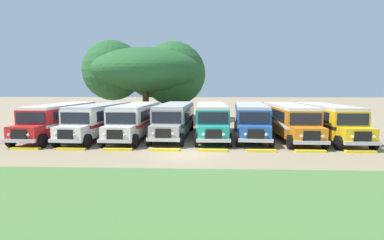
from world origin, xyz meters
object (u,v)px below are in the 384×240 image
at_px(parked_bus_slot_0, 61,118).
at_px(parked_bus_slot_2, 136,119).
at_px(parked_bus_slot_4, 211,118).
at_px(parked_bus_slot_6, 289,119).
at_px(parked_bus_slot_1, 100,119).
at_px(parked_bus_slot_3, 175,118).
at_px(parked_bus_slot_5, 251,118).
at_px(broad_shade_tree, 148,72).
at_px(parked_bus_slot_7, 327,120).

height_order(parked_bus_slot_0, parked_bus_slot_2, same).
bearing_deg(parked_bus_slot_4, parked_bus_slot_6, 85.09).
height_order(parked_bus_slot_1, parked_bus_slot_2, same).
distance_m(parked_bus_slot_3, parked_bus_slot_6, 9.83).
bearing_deg(parked_bus_slot_3, parked_bus_slot_5, 92.25).
xyz_separation_m(parked_bus_slot_2, parked_bus_slot_6, (13.10, 0.04, 0.00)).
distance_m(parked_bus_slot_2, broad_shade_tree, 14.20).
height_order(parked_bus_slot_1, parked_bus_slot_7, same).
height_order(parked_bus_slot_3, parked_bus_slot_6, same).
distance_m(parked_bus_slot_0, parked_bus_slot_5, 16.57).
bearing_deg(parked_bus_slot_6, parked_bus_slot_0, -89.36).
bearing_deg(parked_bus_slot_5, broad_shade_tree, -133.73).
relative_size(parked_bus_slot_1, parked_bus_slot_5, 1.00).
bearing_deg(parked_bus_slot_6, parked_bus_slot_1, -89.50).
xyz_separation_m(parked_bus_slot_2, parked_bus_slot_3, (3.29, 0.68, 0.00)).
height_order(parked_bus_slot_2, parked_bus_slot_7, same).
relative_size(parked_bus_slot_3, parked_bus_slot_6, 1.00).
distance_m(parked_bus_slot_1, parked_bus_slot_7, 19.36).
bearing_deg(parked_bus_slot_7, parked_bus_slot_2, -91.88).
height_order(parked_bus_slot_0, parked_bus_slot_4, same).
bearing_deg(parked_bus_slot_3, broad_shade_tree, -157.10).
xyz_separation_m(parked_bus_slot_2, broad_shade_tree, (-1.42, 13.33, 4.68)).
distance_m(parked_bus_slot_2, parked_bus_slot_5, 9.95).
height_order(parked_bus_slot_2, parked_bus_slot_3, same).
distance_m(parked_bus_slot_2, parked_bus_slot_6, 13.10).
xyz_separation_m(parked_bus_slot_3, parked_bus_slot_4, (3.21, -0.14, 0.00)).
relative_size(parked_bus_slot_3, parked_bus_slot_5, 0.99).
xyz_separation_m(parked_bus_slot_5, parked_bus_slot_7, (6.26, -0.74, 0.00)).
bearing_deg(parked_bus_slot_7, parked_bus_slot_6, -94.01).
bearing_deg(parked_bus_slot_1, broad_shade_tree, 177.14).
height_order(parked_bus_slot_1, parked_bus_slot_6, same).
distance_m(parked_bus_slot_5, parked_bus_slot_6, 3.22).
relative_size(parked_bus_slot_6, parked_bus_slot_7, 1.00).
bearing_deg(parked_bus_slot_1, parked_bus_slot_6, 95.03).
height_order(parked_bus_slot_1, broad_shade_tree, broad_shade_tree).
height_order(parked_bus_slot_0, parked_bus_slot_6, same).
height_order(parked_bus_slot_3, parked_bus_slot_4, same).
bearing_deg(parked_bus_slot_3, parked_bus_slot_6, 88.78).
relative_size(parked_bus_slot_0, parked_bus_slot_3, 1.00).
bearing_deg(parked_bus_slot_6, parked_bus_slot_3, -93.69).
height_order(parked_bus_slot_2, broad_shade_tree, broad_shade_tree).
relative_size(parked_bus_slot_1, parked_bus_slot_6, 1.01).
xyz_separation_m(parked_bus_slot_1, parked_bus_slot_2, (3.16, 0.10, 0.00)).
xyz_separation_m(parked_bus_slot_5, broad_shade_tree, (-11.35, 12.68, 4.68)).
xyz_separation_m(parked_bus_slot_0, parked_bus_slot_1, (3.45, 0.08, 0.00)).
xyz_separation_m(parked_bus_slot_6, broad_shade_tree, (-14.51, 13.29, 4.68)).
xyz_separation_m(parked_bus_slot_3, parked_bus_slot_6, (9.81, -0.64, 0.00)).
bearing_deg(parked_bus_slot_0, parked_bus_slot_3, 97.12).
relative_size(parked_bus_slot_0, parked_bus_slot_4, 1.00).
relative_size(parked_bus_slot_1, broad_shade_tree, 0.73).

